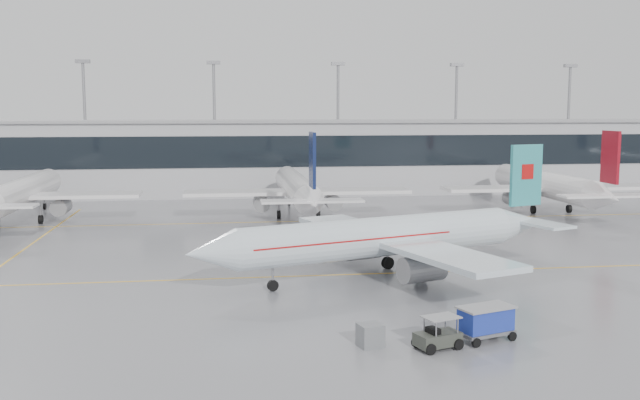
{
  "coord_description": "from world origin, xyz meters",
  "views": [
    {
      "loc": [
        -9.86,
        -59.3,
        14.14
      ],
      "look_at": [
        0.0,
        12.0,
        5.0
      ],
      "focal_mm": 40.0,
      "sensor_mm": 36.0,
      "label": 1
    }
  ],
  "objects": [
    {
      "name": "ground",
      "position": [
        0.0,
        0.0,
        0.0
      ],
      "size": [
        320.0,
        320.0,
        0.0
      ],
      "primitive_type": "plane",
      "color": "gray",
      "rests_on": "ground"
    },
    {
      "name": "taxi_line_main",
      "position": [
        0.0,
        0.0,
        0.01
      ],
      "size": [
        120.0,
        0.25,
        0.01
      ],
      "primitive_type": "cube",
      "color": "gold",
      "rests_on": "ground"
    },
    {
      "name": "taxi_line_north",
      "position": [
        0.0,
        30.0,
        0.01
      ],
      "size": [
        120.0,
        0.25,
        0.01
      ],
      "primitive_type": "cube",
      "color": "gold",
      "rests_on": "ground"
    },
    {
      "name": "taxi_line_cross",
      "position": [
        -30.0,
        15.0,
        0.01
      ],
      "size": [
        0.25,
        60.0,
        0.01
      ],
      "primitive_type": "cube",
      "color": "gold",
      "rests_on": "ground"
    },
    {
      "name": "terminal",
      "position": [
        0.0,
        62.0,
        6.0
      ],
      "size": [
        180.0,
        15.0,
        12.0
      ],
      "primitive_type": "cube",
      "color": "#A9A9AD",
      "rests_on": "ground"
    },
    {
      "name": "terminal_glass",
      "position": [
        0.0,
        54.45,
        7.5
      ],
      "size": [
        180.0,
        0.2,
        5.0
      ],
      "primitive_type": "cube",
      "color": "black",
      "rests_on": "ground"
    },
    {
      "name": "terminal_roof",
      "position": [
        0.0,
        62.0,
        12.2
      ],
      "size": [
        182.0,
        16.0,
        0.4
      ],
      "primitive_type": "cube",
      "color": "gray",
      "rests_on": "ground"
    },
    {
      "name": "light_masts",
      "position": [
        0.0,
        68.0,
        13.34
      ],
      "size": [
        156.4,
        1.0,
        22.6
      ],
      "color": "gray",
      "rests_on": "ground"
    },
    {
      "name": "air_canada_jet",
      "position": [
        4.4,
        -1.18,
        3.45
      ],
      "size": [
        34.35,
        27.77,
        10.93
      ],
      "rotation": [
        0.0,
        0.0,
        3.47
      ],
      "color": "silver",
      "rests_on": "ground"
    },
    {
      "name": "parked_jet_b",
      "position": [
        -35.0,
        33.69,
        3.71
      ],
      "size": [
        29.64,
        36.96,
        11.72
      ],
      "rotation": [
        0.0,
        0.0,
        1.57
      ],
      "color": "white",
      "rests_on": "ground"
    },
    {
      "name": "parked_jet_c",
      "position": [
        -0.0,
        33.69,
        3.71
      ],
      "size": [
        29.64,
        36.96,
        11.72
      ],
      "rotation": [
        0.0,
        0.0,
        1.57
      ],
      "color": "white",
      "rests_on": "ground"
    },
    {
      "name": "parked_jet_d",
      "position": [
        35.0,
        33.69,
        3.71
      ],
      "size": [
        29.64,
        36.96,
        11.72
      ],
      "rotation": [
        0.0,
        0.0,
        1.57
      ],
      "color": "white",
      "rests_on": "ground"
    },
    {
      "name": "baggage_tug",
      "position": [
        2.68,
        -19.68,
        0.69
      ],
      "size": [
        4.07,
        2.43,
        1.94
      ],
      "rotation": [
        0.0,
        0.0,
        0.33
      ],
      "color": "#363932",
      "rests_on": "ground"
    },
    {
      "name": "baggage_cart",
      "position": [
        6.1,
        -18.53,
        1.25
      ],
      "size": [
        3.88,
        2.91,
        2.14
      ],
      "rotation": [
        0.0,
        0.0,
        0.33
      ],
      "color": "gray",
      "rests_on": "ground"
    },
    {
      "name": "gse_unit",
      "position": [
        -1.2,
        -18.74,
        0.7
      ],
      "size": [
        1.66,
        1.58,
        1.39
      ],
      "primitive_type": "cube",
      "rotation": [
        0.0,
        0.0,
        0.24
      ],
      "color": "slate",
      "rests_on": "ground"
    }
  ]
}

